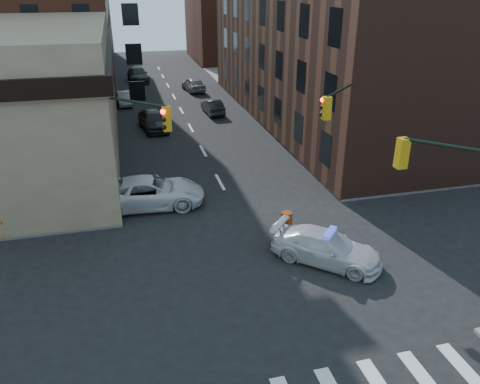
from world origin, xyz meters
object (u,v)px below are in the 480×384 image
barrel_road (287,221)px  barrel_bank (146,198)px  parked_car_wnear (153,120)px  parked_car_enear (213,107)px  pickup (149,192)px  pedestrian_a (51,208)px  parked_car_wfar (125,98)px  pedestrian_b (35,203)px  police_car (327,248)px  barricade_nw_a (90,207)px

barrel_road → barrel_bank: bearing=145.3°
barrel_road → barrel_bank: 8.02m
parked_car_wnear → parked_car_enear: size_ratio=1.19×
pickup → barrel_bank: 0.45m
pedestrian_a → barrel_bank: size_ratio=2.08×
pickup → parked_car_wfar: pickup is taller
parked_car_wfar → barrel_bank: bearing=-91.6°
pickup → barrel_road: pickup is taller
parked_car_wnear → pedestrian_b: bearing=-123.1°
police_car → parked_car_wnear: 22.97m
parked_car_enear → pedestrian_a: (-12.10, -19.65, 0.41)m
barrel_road → barricade_nw_a: 10.26m
barricade_nw_a → parked_car_enear: bearing=59.9°
pickup → barrel_bank: bearing=62.2°
parked_car_wnear → barrel_road: 19.74m
pedestrian_a → pedestrian_b: 1.06m
pedestrian_a → pedestrian_b: bearing=145.3°
pedestrian_b → parked_car_wfar: bearing=62.3°
pickup → parked_car_enear: bearing=-17.4°
parked_car_wnear → barrel_road: bearing=-83.1°
pedestrian_a → barricade_nw_a: pedestrian_a is taller
pedestrian_b → barrel_bank: bearing=-9.1°
police_car → barrel_bank: (-7.34, 7.71, -0.27)m
parked_car_wnear → barrel_bank: size_ratio=5.39×
pedestrian_a → pedestrian_b: pedestrian_b is taller
parked_car_enear → barrel_road: bearing=84.5°
parked_car_wfar → pedestrian_b: size_ratio=2.03×
parked_car_enear → pickup: bearing=65.1°
barrel_bank → barricade_nw_a: size_ratio=0.70×
pickup → barricade_nw_a: (-3.13, -0.66, -0.21)m
police_car → barrel_road: bearing=55.6°
parked_car_wfar → barricade_nw_a: size_ratio=3.09×
police_car → pickup: 10.44m
barrel_road → barricade_nw_a: bearing=158.3°
parked_car_wfar → pedestrian_a: pedestrian_a is taller
police_car → pedestrian_b: pedestrian_b is taller
pickup → pedestrian_a: bearing=107.7°
barricade_nw_a → police_car: bearing=-35.8°
parked_car_wnear → pickup: bearing=-103.2°
police_car → parked_car_wfar: bearing=56.1°
parked_car_enear → barricade_nw_a: parked_car_enear is taller
parked_car_wnear → pedestrian_b: pedestrian_b is taller
pickup → pedestrian_b: size_ratio=3.13×
parked_car_wfar → barrel_road: parked_car_wfar is taller
parked_car_enear → pedestrian_b: size_ratio=2.10×
pickup → barrel_bank: (-0.18, 0.11, -0.39)m
pedestrian_b → barricade_nw_a: size_ratio=1.53×
police_car → barrel_bank: size_ratio=5.53×
parked_car_wnear → police_car: bearing=-83.3°
parked_car_enear → barricade_nw_a: 21.67m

